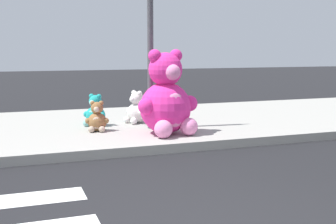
% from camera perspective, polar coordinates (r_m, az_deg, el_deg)
% --- Properties ---
extents(sidewalk, '(28.00, 4.40, 0.15)m').
position_cam_1_polar(sidewalk, '(8.57, -10.24, -2.05)').
color(sidewalk, '#9E9B93').
rests_on(sidewalk, ground_plane).
extents(sign_pole, '(0.56, 0.11, 3.20)m').
position_cam_1_polar(sign_pole, '(7.89, -2.29, 10.13)').
color(sign_pole, '#4C4C51').
rests_on(sign_pole, sidewalk).
extents(plush_pink_large, '(1.08, 0.98, 1.42)m').
position_cam_1_polar(plush_pink_large, '(7.41, -0.17, 1.51)').
color(plush_pink_large, '#F22D93').
rests_on(plush_pink_large, sidewalk).
extents(plush_teal, '(0.43, 0.43, 0.60)m').
position_cam_1_polar(plush_teal, '(8.33, -9.39, -0.14)').
color(plush_teal, teal).
rests_on(plush_teal, sidewalk).
extents(plush_brown, '(0.40, 0.38, 0.53)m').
position_cam_1_polar(plush_brown, '(7.77, -9.12, -0.91)').
color(plush_brown, olive).
rests_on(plush_brown, sidewalk).
extents(plush_white, '(0.45, 0.46, 0.63)m').
position_cam_1_polar(plush_white, '(8.56, -4.13, 0.26)').
color(plush_white, white).
rests_on(plush_white, sidewalk).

